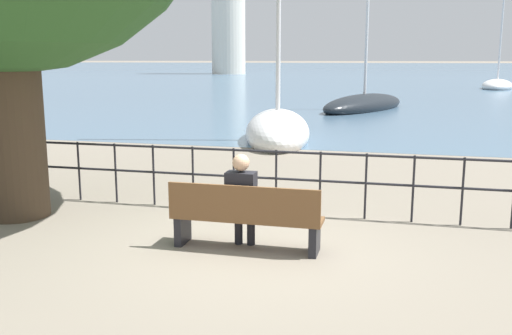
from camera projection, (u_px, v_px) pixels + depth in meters
name	position (u px, v px, depth m)	size (l,w,h in m)	color
ground_plane	(247.00, 248.00, 7.64)	(1000.00, 1000.00, 0.00)	gray
harbor_water	(396.00, 67.00, 158.43)	(600.00, 300.00, 0.01)	slate
park_bench	(245.00, 218.00, 7.49)	(2.02, 0.45, 0.90)	brown
seated_person_left	(242.00, 197.00, 7.53)	(0.39, 0.35, 1.28)	black
promenade_railing	(276.00, 172.00, 9.25)	(15.86, 0.04, 1.05)	black
sailboat_0	(364.00, 105.00, 28.12)	(4.71, 7.77, 8.00)	black
sailboat_1	(497.00, 86.00, 47.29)	(3.42, 5.99, 8.08)	white
sailboat_2	(278.00, 130.00, 17.54)	(3.03, 5.76, 10.38)	white
harbor_lighthouse	(228.00, 6.00, 90.15)	(5.38, 5.38, 22.74)	silver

